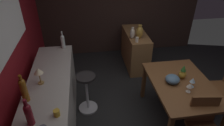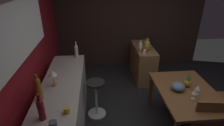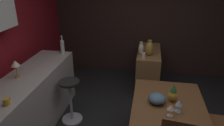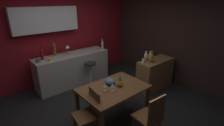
# 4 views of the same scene
# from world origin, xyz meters

# --- Properties ---
(ground_plane) EXTENTS (9.00, 9.00, 0.00)m
(ground_plane) POSITION_xyz_m (0.00, 0.00, 0.00)
(ground_plane) COLOR black
(wall_kitchen_back) EXTENTS (5.20, 0.33, 2.60)m
(wall_kitchen_back) POSITION_xyz_m (-0.06, 2.08, 1.41)
(wall_kitchen_back) COLOR maroon
(wall_kitchen_back) RESTS_ON ground_plane
(wall_side_right) EXTENTS (0.10, 4.40, 2.60)m
(wall_side_right) POSITION_xyz_m (2.55, 0.30, 1.30)
(wall_side_right) COLOR #33231E
(wall_side_right) RESTS_ON ground_plane
(dining_table) EXTENTS (1.28, 0.89, 0.74)m
(dining_table) POSITION_xyz_m (-0.00, -0.41, 0.65)
(dining_table) COLOR brown
(dining_table) RESTS_ON ground_plane
(kitchen_counter) EXTENTS (2.10, 0.60, 0.90)m
(kitchen_counter) POSITION_xyz_m (0.16, 1.57, 0.45)
(kitchen_counter) COLOR #B2ADA3
(kitchen_counter) RESTS_ON ground_plane
(sideboard_cabinet) EXTENTS (1.10, 0.44, 0.82)m
(sideboard_cabinet) POSITION_xyz_m (1.76, -0.14, 0.41)
(sideboard_cabinet) COLOR olive
(sideboard_cabinet) RESTS_ON ground_plane
(chair_near_window) EXTENTS (0.45, 0.45, 0.90)m
(chair_near_window) POSITION_xyz_m (-0.61, -0.47, 0.49)
(chair_near_window) COLOR brown
(chair_near_window) RESTS_ON ground_plane
(chair_by_doorway) EXTENTS (0.43, 0.43, 0.92)m
(chair_by_doorway) POSITION_xyz_m (0.09, -1.25, 0.50)
(chair_by_doorway) COLOR brown
(chair_by_doorway) RESTS_ON ground_plane
(bar_stool) EXTENTS (0.34, 0.34, 0.72)m
(bar_stool) POSITION_xyz_m (0.42, 1.05, 0.39)
(bar_stool) COLOR #262323
(bar_stool) RESTS_ON ground_plane
(wine_glass_left) EXTENTS (0.08, 0.08, 0.16)m
(wine_glass_left) POSITION_xyz_m (-0.10, -0.51, 0.86)
(wine_glass_left) COLOR silver
(wine_glass_left) RESTS_ON dining_table
(wine_glass_right) EXTENTS (0.08, 0.08, 0.14)m
(wine_glass_right) POSITION_xyz_m (-0.20, -0.41, 0.85)
(wine_glass_right) COLOR silver
(wine_glass_right) RESTS_ON dining_table
(pineapple_centerpiece) EXTENTS (0.12, 0.12, 0.24)m
(pineapple_centerpiece) POSITION_xyz_m (0.12, -0.46, 0.84)
(pineapple_centerpiece) COLOR gold
(pineapple_centerpiece) RESTS_ON dining_table
(fruit_bowl) EXTENTS (0.22, 0.22, 0.13)m
(fruit_bowl) POSITION_xyz_m (0.04, -0.26, 0.80)
(fruit_bowl) COLOR slate
(fruit_bowl) RESTS_ON dining_table
(wine_bottle_clear) EXTENTS (0.07, 0.07, 0.33)m
(wine_bottle_clear) POSITION_xyz_m (1.12, 1.41, 1.04)
(wine_bottle_clear) COLOR silver
(wine_bottle_clear) RESTS_ON kitchen_counter
(wine_bottle_ruby) EXTENTS (0.08, 0.08, 0.34)m
(wine_bottle_ruby) POSITION_xyz_m (-0.62, 1.65, 1.06)
(wine_bottle_ruby) COLOR maroon
(wine_bottle_ruby) RESTS_ON kitchen_counter
(wine_bottle_amber) EXTENTS (0.08, 0.08, 0.38)m
(wine_bottle_amber) POSITION_xyz_m (-0.23, 1.78, 1.08)
(wine_bottle_amber) COLOR #8C5114
(wine_bottle_amber) RESTS_ON kitchen_counter
(cup_slate) EXTENTS (0.12, 0.09, 0.10)m
(cup_slate) POSITION_xyz_m (-0.78, 1.50, 0.95)
(cup_slate) COLOR #515660
(cup_slate) RESTS_ON kitchen_counter
(cup_mustard) EXTENTS (0.11, 0.07, 0.08)m
(cup_mustard) POSITION_xyz_m (-0.54, 1.39, 0.94)
(cup_mustard) COLOR gold
(cup_mustard) RESTS_ON kitchen_counter
(counter_lamp) EXTENTS (0.13, 0.13, 0.25)m
(counter_lamp) POSITION_xyz_m (0.09, 1.66, 1.09)
(counter_lamp) COLOR #A58447
(counter_lamp) RESTS_ON kitchen_counter
(pillar_candle_tall) EXTENTS (0.07, 0.07, 0.13)m
(pillar_candle_tall) POSITION_xyz_m (1.32, -0.04, 0.87)
(pillar_candle_tall) COLOR white
(pillar_candle_tall) RESTS_ON sideboard_cabinet
(vase_brass) EXTENTS (0.15, 0.15, 0.29)m
(vase_brass) POSITION_xyz_m (1.49, -0.13, 0.96)
(vase_brass) COLOR #B78C38
(vase_brass) RESTS_ON sideboard_cabinet
(vase_ceramic_ivory) EXTENTS (0.10, 0.10, 0.25)m
(vase_ceramic_ivory) POSITION_xyz_m (1.50, 0.02, 0.94)
(vase_ceramic_ivory) COLOR beige
(vase_ceramic_ivory) RESTS_ON sideboard_cabinet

